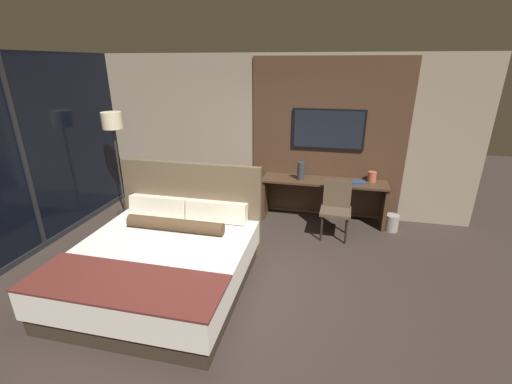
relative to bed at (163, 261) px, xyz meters
name	(u,v)px	position (x,y,z in m)	size (l,w,h in m)	color
ground_plane	(223,289)	(0.75, 0.07, -0.34)	(16.00, 16.00, 0.00)	#332823
wall_back_tv_panel	(274,137)	(0.91, 2.66, 1.06)	(7.20, 0.09, 2.80)	gray
wall_left_window	(24,163)	(-2.25, 0.47, 0.99)	(0.06, 6.00, 2.80)	black
bed	(163,261)	(0.00, 0.00, 0.00)	(2.09, 2.16, 1.33)	#33281E
desk	(323,192)	(1.86, 2.38, 0.19)	(2.11, 0.51, 0.76)	#422D1E
tv	(328,129)	(1.86, 2.59, 1.25)	(1.21, 0.04, 0.68)	black
desk_chair	(336,204)	(2.08, 1.85, 0.20)	(0.49, 0.49, 0.90)	#4C3D2D
floor_lamp	(113,129)	(-1.74, 1.86, 1.23)	(0.34, 0.34, 1.86)	#282623
vase_tall	(301,171)	(1.46, 2.30, 0.57)	(0.12, 0.12, 0.31)	#333338
vase_short	(372,177)	(2.64, 2.46, 0.50)	(0.14, 0.14, 0.17)	#B2563D
book	(358,182)	(2.42, 2.32, 0.44)	(0.24, 0.19, 0.03)	navy
waste_bin	(392,223)	(3.02, 2.20, -0.20)	(0.22, 0.22, 0.28)	gray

